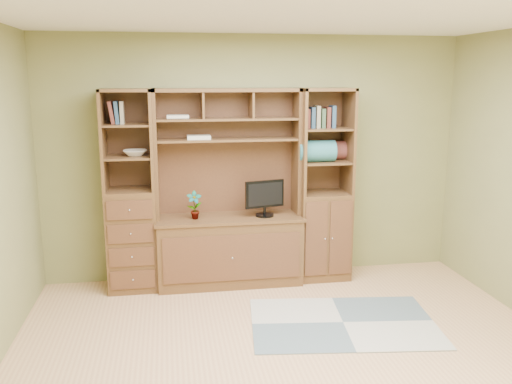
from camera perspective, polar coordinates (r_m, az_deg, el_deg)
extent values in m
cube|color=tan|center=(4.40, 4.20, -17.45)|extent=(4.60, 4.10, 0.04)
cube|color=white|center=(3.86, 4.82, 18.52)|extent=(4.60, 4.10, 0.04)
cube|color=olive|center=(5.86, -0.19, 3.56)|extent=(4.50, 0.04, 2.60)
cube|color=olive|center=(2.13, 17.70, -12.40)|extent=(4.50, 0.04, 2.60)
cube|color=#53361D|center=(5.60, -2.87, 0.31)|extent=(1.54, 0.53, 2.05)
cube|color=#53361D|center=(5.62, -13.10, 0.04)|extent=(0.50, 0.45, 2.05)
cube|color=#53361D|center=(5.84, 7.12, 0.71)|extent=(0.55, 0.45, 2.05)
cube|color=gray|center=(5.05, 9.14, -13.42)|extent=(1.75, 1.27, 0.01)
cube|color=black|center=(5.63, 0.92, 0.03)|extent=(0.46, 0.29, 0.52)
imported|color=#9D6135|center=(5.57, -6.51, -1.39)|extent=(0.15, 0.10, 0.29)
cube|color=beige|center=(5.58, -6.05, 5.77)|extent=(0.24, 0.17, 0.04)
imported|color=silver|center=(5.55, -12.60, 4.05)|extent=(0.24, 0.24, 0.06)
cube|color=#2B6A72|center=(5.71, 6.36, 4.30)|extent=(0.39, 0.22, 0.22)
cube|color=brown|center=(5.89, 8.12, 4.37)|extent=(0.36, 0.20, 0.20)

